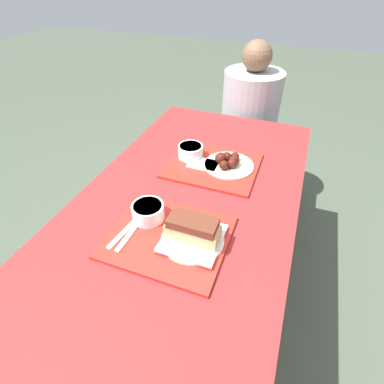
% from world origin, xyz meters
% --- Properties ---
extents(ground_plane, '(12.00, 12.00, 0.00)m').
position_xyz_m(ground_plane, '(0.00, 0.00, 0.00)').
color(ground_plane, '#424C3D').
extents(picnic_table, '(0.82, 1.57, 0.74)m').
position_xyz_m(picnic_table, '(0.00, 0.00, 0.65)').
color(picnic_table, maroon).
rests_on(picnic_table, ground_plane).
extents(picnic_bench_far, '(0.78, 0.28, 0.46)m').
position_xyz_m(picnic_bench_far, '(0.00, 1.01, 0.38)').
color(picnic_bench_far, maroon).
rests_on(picnic_bench_far, ground_plane).
extents(tray_near, '(0.39, 0.34, 0.01)m').
position_xyz_m(tray_near, '(0.02, -0.21, 0.75)').
color(tray_near, red).
rests_on(tray_near, picnic_table).
extents(tray_far, '(0.39, 0.34, 0.01)m').
position_xyz_m(tray_far, '(0.03, 0.24, 0.75)').
color(tray_far, red).
rests_on(tray_far, picnic_table).
extents(bowl_coleslaw_near, '(0.11, 0.11, 0.06)m').
position_xyz_m(bowl_coleslaw_near, '(-0.08, -0.16, 0.79)').
color(bowl_coleslaw_near, silver).
rests_on(bowl_coleslaw_near, tray_near).
extents(brisket_sandwich_plate, '(0.20, 0.20, 0.09)m').
position_xyz_m(brisket_sandwich_plate, '(0.10, -0.21, 0.79)').
color(brisket_sandwich_plate, beige).
rests_on(brisket_sandwich_plate, tray_near).
extents(plastic_fork_near, '(0.04, 0.17, 0.00)m').
position_xyz_m(plastic_fork_near, '(-0.13, -0.25, 0.76)').
color(plastic_fork_near, white).
rests_on(plastic_fork_near, tray_near).
extents(plastic_knife_near, '(0.02, 0.17, 0.00)m').
position_xyz_m(plastic_knife_near, '(-0.10, -0.25, 0.76)').
color(plastic_knife_near, white).
rests_on(plastic_knife_near, tray_near).
extents(condiment_packet, '(0.04, 0.03, 0.01)m').
position_xyz_m(condiment_packet, '(0.04, -0.14, 0.76)').
color(condiment_packet, '#3F3F47').
rests_on(condiment_packet, tray_near).
extents(bowl_coleslaw_far, '(0.11, 0.11, 0.06)m').
position_xyz_m(bowl_coleslaw_far, '(-0.09, 0.27, 0.79)').
color(bowl_coleslaw_far, silver).
rests_on(bowl_coleslaw_far, tray_far).
extents(wings_plate_far, '(0.21, 0.21, 0.06)m').
position_xyz_m(wings_plate_far, '(0.09, 0.25, 0.78)').
color(wings_plate_far, beige).
rests_on(wings_plate_far, tray_far).
extents(napkin_far, '(0.13, 0.09, 0.01)m').
position_xyz_m(napkin_far, '(-0.01, 0.22, 0.76)').
color(napkin_far, white).
rests_on(napkin_far, tray_far).
extents(person_seated_across, '(0.36, 0.36, 0.65)m').
position_xyz_m(person_seated_across, '(0.04, 1.01, 0.72)').
color(person_seated_across, '#9E9EA3').
rests_on(person_seated_across, picnic_bench_far).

